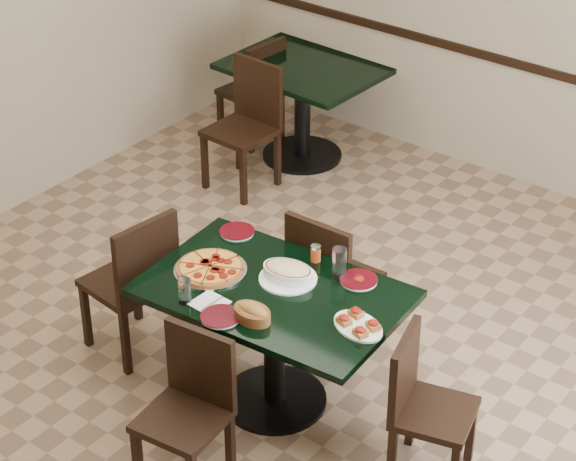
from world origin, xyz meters
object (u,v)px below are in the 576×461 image
Objects in this scene: chair_near at (191,401)px; chair_right at (421,400)px; chair_far at (328,276)px; back_chair_left at (257,86)px; chair_left at (137,278)px; bruschetta_platter at (358,324)px; main_table at (274,318)px; back_chair_near at (248,118)px; back_table at (303,94)px; lasagna_casserole at (288,272)px; pepperoni_pizza at (210,268)px; bread_basket at (252,313)px.

chair_right is at bearing 32.20° from chair_near.
back_chair_left is (-1.98, 1.81, -0.04)m from chair_far.
chair_left reaches higher than bruschetta_platter.
main_table is 1.51× the size of back_chair_near.
back_table is at bearing -51.07° from chair_far.
chair_right reaches higher than main_table.
lasagna_casserole is (-0.01, 0.79, 0.33)m from chair_near.
chair_right is 1.31m from pepperoni_pizza.
chair_right is 0.96m from lasagna_casserole.
main_table is at bearing 46.65° from back_chair_left.
back_chair_left is (-0.36, 0.54, -0.05)m from back_chair_near.
main_table is 0.26m from lasagna_casserole.
chair_right is 3.80× the size of bread_basket.
chair_right is 1.79m from chair_left.
back_chair_near is at bearing 117.23° from chair_near.
lasagna_casserole is (2.04, -2.26, 0.32)m from back_chair_left.
lasagna_casserole is 0.54m from bruschetta_platter.
back_chair_left reaches higher than chair_right.
chair_far is 4.25× the size of bread_basket.
bread_basket is (1.75, -2.10, 0.27)m from back_chair_near.
chair_right reaches higher than pepperoni_pizza.
main_table is 0.90m from chair_left.
chair_far is 0.86m from bruschetta_platter.
main_table is 0.90m from chair_right.
bruschetta_platter is at bearing 53.22° from back_chair_left.
chair_far is at bearing 53.59° from back_chair_left.
pepperoni_pizza reaches higher than main_table.
back_table is 3.43m from chair_right.
back_chair_left is 2.97m from pepperoni_pizza.
back_table is 2.94× the size of pepperoni_pizza.
chair_near is 1.13m from chair_right.
bread_basket is (0.13, -0.83, 0.28)m from chair_far.
bruschetta_platter reaches higher than pepperoni_pizza.
chair_left is 1.45m from bruschetta_platter.
pepperoni_pizza is 0.49m from bread_basket.
bruschetta_platter is (2.21, -1.84, 0.25)m from back_chair_near.
back_chair_left is 2.49× the size of bruschetta_platter.
chair_far is at bearing -35.89° from back_chair_near.
chair_right is 0.87× the size of back_chair_near.
bread_basket reaches higher than pepperoni_pizza.
back_table is at bearing 125.08° from bread_basket.
lasagna_casserole is 0.90× the size of bruschetta_platter.
chair_left is at bearing 37.87° from chair_far.
main_table is 0.57m from bruschetta_platter.
back_chair_near reaches higher than pepperoni_pizza.
chair_left reaches higher than back_chair_left.
lasagna_casserole is 1.44× the size of bread_basket.
back_chair_left reaches higher than pepperoni_pizza.
bread_basket is (1.68, -2.65, 0.27)m from back_table.
pepperoni_pizza is at bearing -158.73° from bruschetta_platter.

